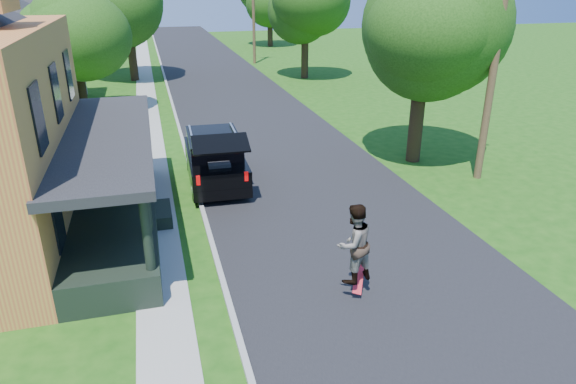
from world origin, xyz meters
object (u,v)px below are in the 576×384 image
object	(u,v)px
black_suv	(215,159)
skateboarder	(354,244)
tree_right_near	(425,15)
utility_pole_near	(497,44)

from	to	relation	value
black_suv	skateboarder	xyz separation A→B (m)	(2.20, -8.72, 0.53)
tree_right_near	utility_pole_near	distance (m)	3.18
black_suv	skateboarder	world-z (taller)	skateboarder
tree_right_near	skateboarder	bearing A→B (deg)	-125.47
black_suv	utility_pole_near	bearing A→B (deg)	-10.96
black_suv	utility_pole_near	size ratio (longest dim) A/B	0.54
black_suv	skateboarder	bearing A→B (deg)	-74.13
skateboarder	utility_pole_near	world-z (taller)	utility_pole_near
black_suv	tree_right_near	world-z (taller)	tree_right_near
utility_pole_near	tree_right_near	bearing A→B (deg)	139.61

